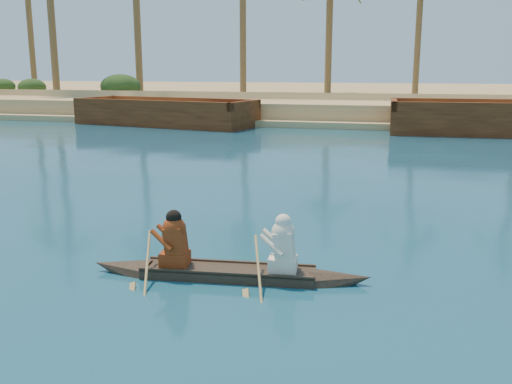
% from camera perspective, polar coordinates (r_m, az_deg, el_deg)
% --- Properties ---
extents(sandy_embankment, '(150.00, 51.00, 1.50)m').
position_cam_1_polar(sandy_embankment, '(57.90, 5.56, 9.42)').
color(sandy_embankment, tan).
rests_on(sandy_embankment, ground).
extents(palm_grove, '(110.00, 14.00, 16.00)m').
position_cam_1_polar(palm_grove, '(46.37, 3.22, 17.99)').
color(palm_grove, '#355C20').
rests_on(palm_grove, ground).
extents(shrub_cluster, '(100.00, 6.00, 2.40)m').
position_cam_1_polar(shrub_cluster, '(42.78, 2.15, 9.36)').
color(shrub_cluster, '#1F3D16').
rests_on(shrub_cluster, ground).
extents(canoe, '(4.70, 1.12, 1.28)m').
position_cam_1_polar(canoe, '(9.45, -2.80, -7.15)').
color(canoe, '#402F23').
rests_on(canoe, ground).
extents(barge_mid, '(11.57, 5.74, 1.84)m').
position_cam_1_polar(barge_mid, '(35.29, -9.04, 7.69)').
color(barge_mid, brown).
rests_on(barge_mid, ground).
extents(barge_right, '(12.27, 4.51, 2.02)m').
position_cam_1_polar(barge_right, '(32.69, 24.03, 6.54)').
color(barge_right, brown).
rests_on(barge_right, ground).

